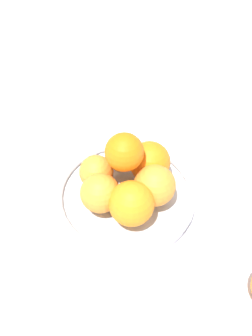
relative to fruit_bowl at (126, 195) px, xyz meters
name	(u,v)px	position (x,y,z in m)	size (l,w,h in m)	color
ground_plane	(126,199)	(0.00, 0.00, -0.01)	(4.00, 4.00, 0.00)	silver
fruit_bowl	(126,195)	(0.00, 0.00, 0.00)	(0.28, 0.28, 0.03)	silver
orange_pile	(129,176)	(0.01, 0.00, 0.06)	(0.19, 0.20, 0.13)	orange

